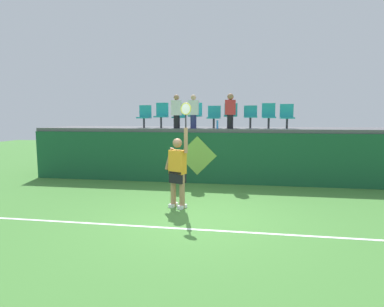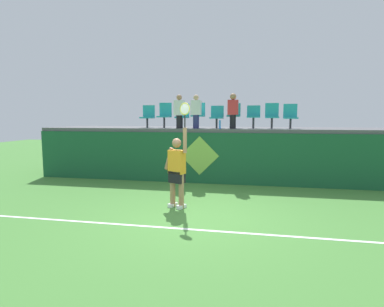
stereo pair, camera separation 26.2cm
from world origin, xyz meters
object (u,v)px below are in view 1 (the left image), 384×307
at_px(water_bottle, 217,125).
at_px(stadium_chair_8, 287,115).
at_px(stadium_chair_1, 162,114).
at_px(spectator_1, 177,111).
at_px(spectator_2, 230,110).
at_px(tennis_player, 178,169).
at_px(stadium_chair_5, 231,114).
at_px(spectator_0, 193,111).
at_px(tennis_ball, 181,206).
at_px(stadium_chair_2, 179,115).
at_px(stadium_chair_7, 269,115).
at_px(stadium_chair_0, 145,115).
at_px(stadium_chair_3, 195,114).
at_px(stadium_chair_6, 250,115).
at_px(stadium_chair_4, 214,116).

distance_m(water_bottle, stadium_chair_8, 2.34).
relative_size(stadium_chair_1, spectator_1, 0.79).
bearing_deg(stadium_chair_1, spectator_2, -9.82).
height_order(tennis_player, stadium_chair_8, stadium_chair_8).
xyz_separation_m(stadium_chair_5, spectator_0, (-1.22, -0.42, 0.10)).
bearing_deg(stadium_chair_1, spectator_1, -36.07).
xyz_separation_m(water_bottle, stadium_chair_5, (0.40, 0.57, 0.34)).
distance_m(water_bottle, spectator_1, 1.46).
relative_size(tennis_ball, water_bottle, 0.24).
xyz_separation_m(stadium_chair_2, stadium_chair_7, (3.04, -0.00, -0.00)).
xyz_separation_m(stadium_chair_0, stadium_chair_3, (1.83, -0.00, 0.06)).
bearing_deg(stadium_chair_5, stadium_chair_1, 179.84).
relative_size(stadium_chair_2, stadium_chair_8, 1.05).
distance_m(tennis_ball, stadium_chair_0, 4.68).
bearing_deg(stadium_chair_0, spectator_1, -20.01).
height_order(stadium_chair_2, spectator_2, spectator_2).
relative_size(stadium_chair_0, spectator_2, 0.70).
bearing_deg(spectator_1, stadium_chair_7, 8.65).
bearing_deg(stadium_chair_1, stadium_chair_3, -0.20).
bearing_deg(stadium_chair_1, stadium_chair_5, -0.16).
bearing_deg(stadium_chair_1, spectator_0, -19.55).
height_order(stadium_chair_1, spectator_1, spectator_1).
xyz_separation_m(tennis_player, stadium_chair_3, (-0.14, 3.63, 1.34)).
xyz_separation_m(tennis_player, spectator_2, (1.08, 3.21, 1.45)).
bearing_deg(spectator_1, tennis_ball, -76.39).
bearing_deg(tennis_ball, spectator_0, 93.52).
distance_m(stadium_chair_2, stadium_chair_6, 2.45).
height_order(tennis_ball, stadium_chair_8, stadium_chair_8).
xyz_separation_m(tennis_player, spectator_1, (-0.70, 3.17, 1.43)).
bearing_deg(spectator_2, tennis_ball, -107.77).
bearing_deg(stadium_chair_6, stadium_chair_4, 179.80).
bearing_deg(stadium_chair_3, tennis_player, -87.84).
distance_m(stadium_chair_1, stadium_chair_8, 4.27).
bearing_deg(stadium_chair_7, stadium_chair_5, -179.75).
bearing_deg(water_bottle, spectator_0, 169.63).
relative_size(stadium_chair_2, spectator_0, 0.76).
bearing_deg(spectator_0, stadium_chair_1, 160.45).
height_order(tennis_ball, spectator_2, spectator_2).
bearing_deg(stadium_chair_4, stadium_chair_3, 179.74).
bearing_deg(stadium_chair_3, stadium_chair_5, -0.12).
bearing_deg(water_bottle, stadium_chair_7, 19.10).
relative_size(stadium_chair_6, spectator_2, 0.67).
bearing_deg(stadium_chair_3, stadium_chair_1, 179.80).
xyz_separation_m(stadium_chair_6, spectator_0, (-1.88, -0.42, 0.14)).
relative_size(water_bottle, spectator_0, 0.25).
bearing_deg(stadium_chair_2, spectator_0, -36.98).
height_order(water_bottle, stadium_chair_0, stadium_chair_0).
xyz_separation_m(stadium_chair_1, spectator_2, (2.42, -0.42, 0.12)).
distance_m(stadium_chair_4, stadium_chair_8, 2.42).
bearing_deg(stadium_chair_5, stadium_chair_6, -0.41).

